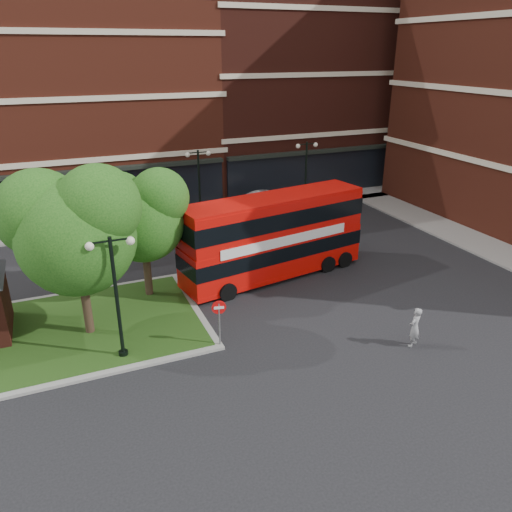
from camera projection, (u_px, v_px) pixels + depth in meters
name	position (u px, v px, depth m)	size (l,w,h in m)	color
ground	(256.00, 331.00, 21.13)	(120.00, 120.00, 0.00)	black
pavement_far	(165.00, 218.00, 35.14)	(44.00, 3.00, 0.12)	slate
pavement_side	(506.00, 255.00, 28.73)	(3.00, 28.00, 0.12)	slate
terrace_far_left	(25.00, 110.00, 35.98)	(26.00, 12.00, 14.00)	maroon
terrace_far_right	(297.00, 87.00, 43.49)	(18.00, 12.00, 16.00)	#471911
traffic_island	(52.00, 334.00, 20.79)	(12.60, 7.60, 0.15)	gray
tree_island_west	(72.00, 226.00, 19.11)	(5.40, 4.71, 7.21)	#2D2116
tree_island_east	(140.00, 212.00, 22.52)	(4.46, 3.90, 6.29)	#2D2116
lamp_island	(116.00, 292.00, 18.24)	(1.72, 0.36, 5.00)	black
lamp_far_left	(199.00, 183.00, 33.09)	(1.72, 0.36, 5.00)	black
lamp_far_right	(306.00, 172.00, 35.96)	(1.72, 0.36, 5.00)	black
bus	(274.00, 231.00, 25.37)	(10.13, 3.85, 3.78)	red
woman	(415.00, 327.00, 19.81)	(0.62, 0.41, 1.69)	gray
car_silver	(134.00, 222.00, 32.46)	(1.52, 3.77, 1.29)	#B0B1B8
car_white	(269.00, 202.00, 36.45)	(1.54, 4.43, 1.46)	silver
no_entry_sign	(219.00, 314.00, 19.50)	(0.56, 0.17, 2.06)	slate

